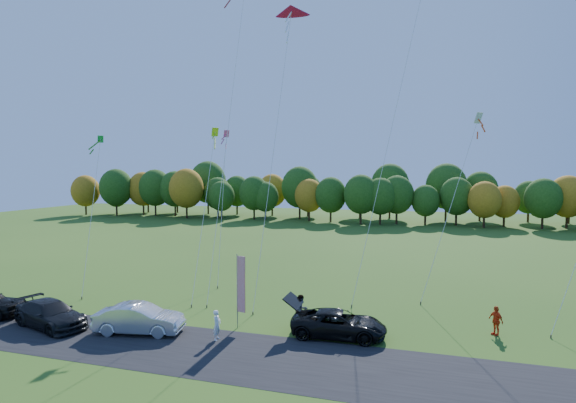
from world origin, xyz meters
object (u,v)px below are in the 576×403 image
(person_east, at_px, (496,321))
(silver_sedan, at_px, (139,319))
(black_suv, at_px, (339,324))
(feather_flag, at_px, (240,283))

(person_east, bearing_deg, silver_sedan, -112.51)
(silver_sedan, bearing_deg, black_suv, -87.46)
(black_suv, height_order, silver_sedan, silver_sedan)
(silver_sedan, bearing_deg, person_east, -85.48)
(feather_flag, bearing_deg, black_suv, 3.98)
(silver_sedan, relative_size, person_east, 3.02)
(silver_sedan, height_order, feather_flag, feather_flag)
(silver_sedan, distance_m, person_east, 20.03)
(black_suv, relative_size, silver_sedan, 1.06)
(person_east, xyz_separation_m, feather_flag, (-14.05, -3.15, 1.86))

